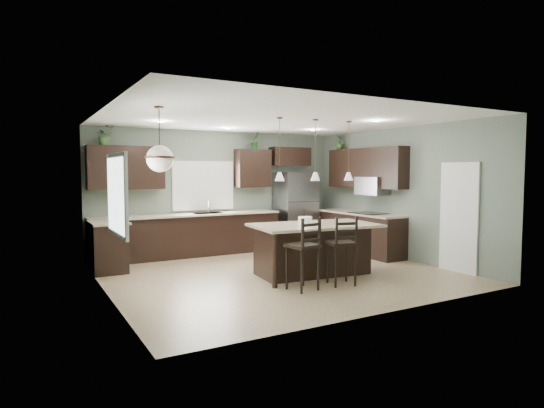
{
  "coord_description": "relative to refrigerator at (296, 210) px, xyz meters",
  "views": [
    {
      "loc": [
        -4.15,
        -7.14,
        1.85
      ],
      "look_at": [
        0.1,
        0.4,
        1.25
      ],
      "focal_mm": 30.0,
      "sensor_mm": 36.0,
      "label": 1
    }
  ],
  "objects": [
    {
      "name": "window_left",
      "position": [
        -4.85,
        -3.14,
        0.62
      ],
      "size": [
        0.02,
        1.1,
        1.0
      ],
      "primitive_type": "cube",
      "color": "white",
      "rests_on": "room_shell"
    },
    {
      "name": "right_countertop",
      "position": [
        0.81,
        -1.47,
        -0.01
      ],
      "size": [
        0.66,
        2.35,
        0.04
      ],
      "primitive_type": "cube",
      "color": "#C6B696",
      "rests_on": "right_lower_cabs"
    },
    {
      "name": "plant_right_wall",
      "position": [
        0.93,
        -0.53,
        1.66
      ],
      "size": [
        0.26,
        0.26,
        0.37
      ],
      "primitive_type": "imported",
      "rotation": [
        0.0,
        0.0,
        0.35
      ],
      "color": "#314D21",
      "rests_on": "right_upper_cabs"
    },
    {
      "name": "faucet",
      "position": [
        -2.27,
        0.06,
        0.16
      ],
      "size": [
        0.02,
        0.02,
        0.28
      ],
      "primitive_type": "cylinder",
      "color": "silver",
      "rests_on": "back_countertop"
    },
    {
      "name": "pendant_center",
      "position": [
        -1.36,
        -2.79,
        1.32
      ],
      "size": [
        0.17,
        0.17,
        1.1
      ],
      "primitive_type": null,
      "color": "silver",
      "rests_on": "room_shell"
    },
    {
      "name": "bar_stool_left",
      "position": [
        -2.14,
        -3.58,
        -0.34
      ],
      "size": [
        0.49,
        0.49,
        1.16
      ],
      "primitive_type": "cube",
      "rotation": [
        0.0,
        0.0,
        0.15
      ],
      "color": "black",
      "rests_on": "ground"
    },
    {
      "name": "back_countertop",
      "position": [
        -2.72,
        0.09,
        -0.01
      ],
      "size": [
        4.2,
        0.66,
        0.04
      ],
      "primitive_type": "cube",
      "color": "#C6B696",
      "rests_on": "back_lower_cabs"
    },
    {
      "name": "sink_inset",
      "position": [
        -2.27,
        0.09,
        0.01
      ],
      "size": [
        0.7,
        0.45,
        0.01
      ],
      "primitive_type": "cube",
      "color": "gray",
      "rests_on": "back_countertop"
    },
    {
      "name": "wall_oven_front",
      "position": [
        0.53,
        -1.74,
        -0.48
      ],
      "size": [
        0.01,
        0.72,
        0.6
      ],
      "primitive_type": "cube",
      "color": "gray",
      "rests_on": "right_lower_cabs"
    },
    {
      "name": "right_lower_cabs",
      "position": [
        0.83,
        -1.47,
        -0.48
      ],
      "size": [
        0.6,
        2.35,
        0.9
      ],
      "primitive_type": "cube",
      "color": "black",
      "rests_on": "ground"
    },
    {
      "name": "room_shell",
      "position": [
        -1.87,
        -2.34,
        0.77
      ],
      "size": [
        6.0,
        6.0,
        6.0
      ],
      "color": "slate",
      "rests_on": "ground"
    },
    {
      "name": "pendant_left",
      "position": [
        -2.05,
        -2.72,
        1.32
      ],
      "size": [
        0.17,
        0.17,
        1.1
      ],
      "primitive_type": null,
      "color": "white",
      "rests_on": "room_shell"
    },
    {
      "name": "window_back",
      "position": [
        -2.27,
        0.39,
        0.62
      ],
      "size": [
        1.35,
        0.02,
        1.0
      ],
      "primitive_type": "cube",
      "color": "white",
      "rests_on": "room_shell"
    },
    {
      "name": "chandelier",
      "position": [
        -4.2,
        -2.95,
        1.4
      ],
      "size": [
        0.43,
        0.43,
        0.94
      ],
      "primitive_type": null,
      "color": "#F2E4C6",
      "rests_on": "room_shell"
    },
    {
      "name": "back_upper_right",
      "position": [
        -1.07,
        0.24,
        1.02
      ],
      "size": [
        0.85,
        0.34,
        0.9
      ],
      "primitive_type": "cube",
      "color": "black",
      "rests_on": "room_shell"
    },
    {
      "name": "right_upper_cabs",
      "position": [
        0.96,
        -1.47,
        1.02
      ],
      "size": [
        0.34,
        2.35,
        0.9
      ],
      "primitive_type": "cube",
      "color": "black",
      "rests_on": "room_shell"
    },
    {
      "name": "plant_back_left",
      "position": [
        -4.43,
        0.21,
        1.67
      ],
      "size": [
        0.41,
        0.38,
        0.39
      ],
      "primitive_type": "imported",
      "rotation": [
        0.0,
        0.0,
        0.24
      ],
      "color": "#365826",
      "rests_on": "back_upper_left"
    },
    {
      "name": "left_return_countertop",
      "position": [
        -4.55,
        -0.64,
        -0.01
      ],
      "size": [
        0.66,
        0.96,
        0.04
      ],
      "primitive_type": "cube",
      "color": "#C6B696",
      "rests_on": "left_return_cabs"
    },
    {
      "name": "fridge_header",
      "position": [
        -0.02,
        0.24,
        1.32
      ],
      "size": [
        1.05,
        0.34,
        0.45
      ],
      "primitive_type": "cube",
      "color": "black",
      "rests_on": "room_shell"
    },
    {
      "name": "serving_dish",
      "position": [
        -1.56,
        -2.77,
        0.07
      ],
      "size": [
        0.24,
        0.24,
        0.14
      ],
      "primitive_type": "cylinder",
      "color": "white",
      "rests_on": "kitchen_island"
    },
    {
      "name": "microwave",
      "position": [
        0.91,
        -1.74,
        0.62
      ],
      "size": [
        0.4,
        0.75,
        0.4
      ],
      "primitive_type": "cube",
      "color": "gray",
      "rests_on": "right_upper_cabs"
    },
    {
      "name": "pendant_right",
      "position": [
        -0.66,
        -2.86,
        1.32
      ],
      "size": [
        0.17,
        0.17,
        1.1
      ],
      "primitive_type": null,
      "color": "silver",
      "rests_on": "room_shell"
    },
    {
      "name": "back_lower_cabs",
      "position": [
        -2.72,
        0.11,
        -0.48
      ],
      "size": [
        4.2,
        0.6,
        0.9
      ],
      "primitive_type": "cube",
      "color": "black",
      "rests_on": "ground"
    },
    {
      "name": "plant_back_right",
      "position": [
        -1.02,
        0.21,
        1.68
      ],
      "size": [
        0.28,
        0.25,
        0.42
      ],
      "primitive_type": "imported",
      "rotation": [
        0.0,
        0.0,
        0.3
      ],
      "color": "#265224",
      "rests_on": "back_upper_right"
    },
    {
      "name": "ground",
      "position": [
        -1.87,
        -2.34,
        -0.93
      ],
      "size": [
        6.0,
        6.0,
        0.0
      ],
      "primitive_type": "plane",
      "color": "#9E8466",
      "rests_on": "ground"
    },
    {
      "name": "cooktop",
      "position": [
        0.81,
        -1.74,
        0.02
      ],
      "size": [
        0.58,
        0.75,
        0.02
      ],
      "primitive_type": "cube",
      "color": "black",
      "rests_on": "right_countertop"
    },
    {
      "name": "back_upper_left",
      "position": [
        -4.02,
        0.24,
        1.02
      ],
      "size": [
        1.55,
        0.34,
        0.9
      ],
      "primitive_type": "cube",
      "color": "black",
      "rests_on": "room_shell"
    },
    {
      "name": "left_return_cabs",
      "position": [
        -4.57,
        -0.64,
        -0.48
      ],
      "size": [
        0.6,
        0.9,
        0.9
      ],
      "primitive_type": "cube",
      "color": "black",
      "rests_on": "ground"
    },
    {
      "name": "refrigerator",
      "position": [
        0.0,
        0.0,
        0.0
      ],
      "size": [
        0.9,
        0.74,
        1.85
      ],
      "primitive_type": "cube",
      "color": "#929199",
      "rests_on": "ground"
    },
    {
      "name": "bar_stool_center",
      "position": [
        -1.4,
        -3.6,
        -0.35
      ],
      "size": [
        0.51,
        0.51,
        1.14
      ],
      "primitive_type": "cube",
      "rotation": [
        0.0,
        0.0,
        -0.25
      ],
      "color": "black",
      "rests_on": "ground"
    },
    {
      "name": "kitchen_island",
      "position": [
        -1.36,
        -2.79,
        -0.46
      ],
      "size": [
        2.34,
        1.48,
        0.92
      ],
      "primitive_type": "cube",
      "rotation": [
        0.0,
        0.0,
        -0.1
      ],
      "color": "black",
      "rests_on": "ground"
    },
    {
      "name": "pantry_door",
      "position": [
        1.11,
        -3.89,
        0.09
      ],
      "size": [
        0.04,
        0.82,
        2.04
      ],
      "primitive_type": "cube",
      "color": "white",
      "rests_on": "ground"
    }
  ]
}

